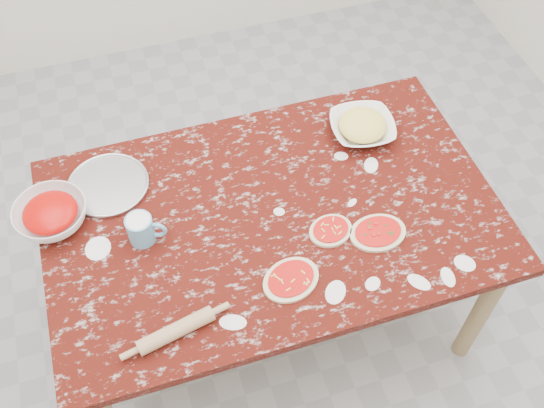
{
  "coord_description": "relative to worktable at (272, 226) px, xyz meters",
  "views": [
    {
      "loc": [
        -0.4,
        -1.25,
        2.53
      ],
      "look_at": [
        0.0,
        0.0,
        0.8
      ],
      "focal_mm": 41.2,
      "sensor_mm": 36.0,
      "label": 1
    }
  ],
  "objects": [
    {
      "name": "ground",
      "position": [
        0.0,
        0.0,
        -0.67
      ],
      "size": [
        4.0,
        4.0,
        0.0
      ],
      "primitive_type": "plane",
      "color": "gray"
    },
    {
      "name": "worktable",
      "position": [
        0.0,
        0.0,
        0.0
      ],
      "size": [
        1.6,
        1.0,
        0.75
      ],
      "color": "#390B07",
      "rests_on": "ground"
    },
    {
      "name": "pizza_tray",
      "position": [
        -0.54,
        0.29,
        0.09
      ],
      "size": [
        0.36,
        0.36,
        0.01
      ],
      "primitive_type": "cylinder",
      "rotation": [
        0.0,
        0.0,
        0.27
      ],
      "color": "#B2B2B7",
      "rests_on": "worktable"
    },
    {
      "name": "sauce_bowl",
      "position": [
        -0.74,
        0.19,
        0.12
      ],
      "size": [
        0.3,
        0.3,
        0.08
      ],
      "primitive_type": "imported",
      "rotation": [
        0.0,
        0.0,
        -0.19
      ],
      "color": "white",
      "rests_on": "worktable"
    },
    {
      "name": "cheese_bowl",
      "position": [
        0.45,
        0.26,
        0.11
      ],
      "size": [
        0.28,
        0.28,
        0.06
      ],
      "primitive_type": "imported",
      "rotation": [
        0.0,
        0.0,
        -0.13
      ],
      "color": "white",
      "rests_on": "worktable"
    },
    {
      "name": "flour_mug",
      "position": [
        -0.45,
        0.03,
        0.14
      ],
      "size": [
        0.13,
        0.09,
        0.11
      ],
      "color": "#5C9FC5",
      "rests_on": "worktable"
    },
    {
      "name": "pizza_left",
      "position": [
        -0.03,
        -0.28,
        0.09
      ],
      "size": [
        0.24,
        0.21,
        0.02
      ],
      "color": "beige",
      "rests_on": "worktable"
    },
    {
      "name": "pizza_mid",
      "position": [
        0.17,
        -0.14,
        0.09
      ],
      "size": [
        0.18,
        0.16,
        0.02
      ],
      "color": "beige",
      "rests_on": "worktable"
    },
    {
      "name": "pizza_right",
      "position": [
        0.32,
        -0.2,
        0.09
      ],
      "size": [
        0.2,
        0.15,
        0.02
      ],
      "color": "beige",
      "rests_on": "worktable"
    },
    {
      "name": "rolling_pin",
      "position": [
        -0.42,
        -0.36,
        0.11
      ],
      "size": [
        0.25,
        0.1,
        0.05
      ],
      "primitive_type": "cylinder",
      "rotation": [
        0.0,
        1.57,
        0.21
      ],
      "color": "tan",
      "rests_on": "worktable"
    }
  ]
}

